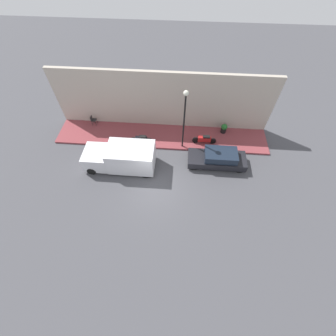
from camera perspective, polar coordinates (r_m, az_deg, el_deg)
name	(u,v)px	position (r m, az deg, el deg)	size (l,w,h in m)	color
ground_plane	(155,186)	(16.28, -3.27, -4.64)	(60.00, 60.00, 0.00)	#47474C
sidewalk	(162,136)	(19.35, -1.63, 8.06)	(2.80, 17.62, 0.15)	brown
building_facade	(163,101)	(18.93, -1.36, 16.65)	(0.30, 17.62, 5.06)	#B2A899
parked_car	(218,158)	(17.38, 12.55, 2.40)	(1.63, 4.36, 1.33)	black
delivery_van	(121,157)	(16.90, -11.87, 2.71)	(2.08, 5.19, 2.02)	silver
motorcycle_red	(204,139)	(18.64, 9.24, 7.22)	(0.30, 1.94, 0.77)	#B21E1E
motorcycle_black	(141,139)	(18.54, -6.75, 7.26)	(0.30, 1.79, 0.76)	black
streetlamp	(185,111)	(16.12, 4.26, 14.14)	(0.37, 0.37, 5.16)	black
potted_plant	(224,128)	(19.88, 14.02, 9.79)	(0.51, 0.51, 0.85)	black
cafe_chair	(93,120)	(21.05, -18.52, 11.57)	(0.40, 0.40, 0.86)	#262626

